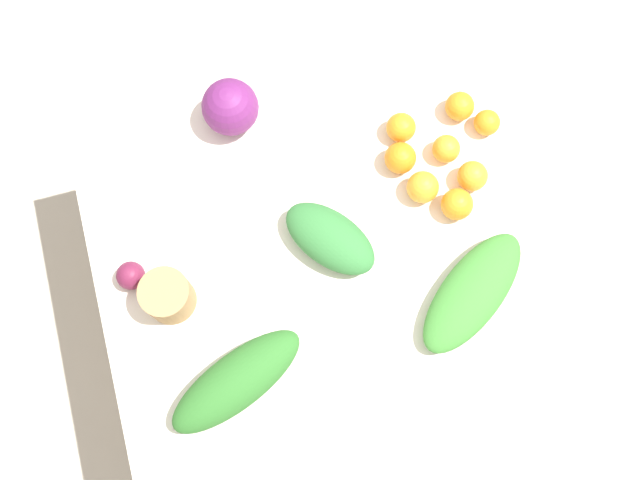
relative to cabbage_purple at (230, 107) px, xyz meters
name	(u,v)px	position (x,y,z in m)	size (l,w,h in m)	color
ground_plane	(320,298)	(-0.13, 0.39, -0.81)	(8.00, 8.00, 0.00)	#B2A899
dining_table	(320,252)	(-0.13, 0.39, -0.17)	(1.15, 1.08, 0.74)	silver
cabbage_purple	(230,107)	(0.00, 0.00, 0.00)	(0.15, 0.15, 0.15)	#6B2366
paper_bag	(168,296)	(0.26, 0.44, -0.02)	(0.12, 0.12, 0.11)	#A87F51
greens_bunch_beet_tops	(473,292)	(-0.45, 0.62, -0.04)	(0.36, 0.14, 0.08)	#3D8433
greens_bunch_scallion	(330,238)	(-0.15, 0.40, -0.03)	(0.25, 0.14, 0.09)	#337538
greens_bunch_chard	(237,381)	(0.15, 0.68, -0.02)	(0.36, 0.13, 0.10)	#2D6B28
beet_root	(131,276)	(0.34, 0.36, -0.04)	(0.07, 0.07, 0.07)	maroon
orange_0	(423,187)	(-0.42, 0.33, -0.03)	(0.08, 0.08, 0.08)	orange
orange_1	(446,149)	(-0.51, 0.25, -0.04)	(0.07, 0.07, 0.07)	orange
orange_2	(401,128)	(-0.41, 0.16, -0.04)	(0.08, 0.08, 0.08)	orange
orange_3	(472,176)	(-0.55, 0.34, -0.03)	(0.08, 0.08, 0.08)	orange
orange_4	(457,204)	(-0.49, 0.40, -0.03)	(0.08, 0.08, 0.08)	orange
orange_5	(487,123)	(-0.64, 0.20, -0.04)	(0.07, 0.07, 0.07)	orange
orange_6	(400,158)	(-0.39, 0.24, -0.03)	(0.08, 0.08, 0.08)	orange
orange_7	(460,106)	(-0.58, 0.14, -0.04)	(0.08, 0.08, 0.08)	orange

